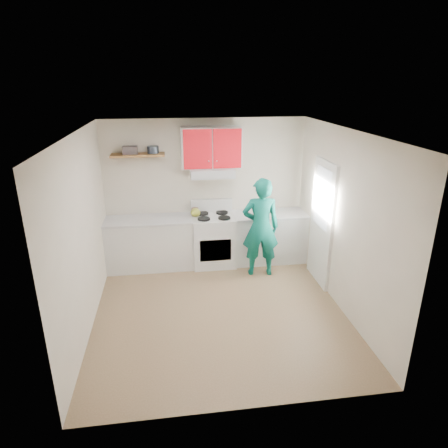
{
  "coord_description": "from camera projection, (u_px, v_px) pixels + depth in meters",
  "views": [
    {
      "loc": [
        -0.64,
        -5.0,
        3.23
      ],
      "look_at": [
        0.15,
        0.55,
        1.15
      ],
      "focal_mm": 31.52,
      "sensor_mm": 36.0,
      "label": 1
    }
  ],
  "objects": [
    {
      "name": "crock",
      "position": [
        195.0,
        212.0,
        7.04
      ],
      "size": [
        0.17,
        0.17,
        0.16
      ],
      "primitive_type": "cylinder",
      "rotation": [
        0.0,
        0.0,
        -0.37
      ],
      "color": "brown",
      "rests_on": "counter_left"
    },
    {
      "name": "kettle",
      "position": [
        195.0,
        212.0,
        6.98
      ],
      "size": [
        0.19,
        0.19,
        0.15
      ],
      "primitive_type": "ellipsoid",
      "rotation": [
        0.0,
        0.0,
        0.09
      ],
      "color": "olive",
      "rests_on": "stove"
    },
    {
      "name": "door",
      "position": [
        322.0,
        223.0,
        6.38
      ],
      "size": [
        0.05,
        0.85,
        2.05
      ],
      "primitive_type": "cube",
      "color": "white",
      "rests_on": "floor"
    },
    {
      "name": "back_wall",
      "position": [
        205.0,
        191.0,
        7.16
      ],
      "size": [
        3.6,
        0.04,
        2.6
      ],
      "primitive_type": "cube",
      "color": "beige",
      "rests_on": "floor"
    },
    {
      "name": "right_wall",
      "position": [
        343.0,
        222.0,
        5.64
      ],
      "size": [
        0.04,
        3.8,
        2.6
      ],
      "primitive_type": "cube",
      "color": "beige",
      "rests_on": "floor"
    },
    {
      "name": "upper_cabinets",
      "position": [
        211.0,
        147.0,
        6.74
      ],
      "size": [
        1.02,
        0.33,
        0.7
      ],
      "primitive_type": "cube",
      "color": "red",
      "rests_on": "back_wall"
    },
    {
      "name": "left_wall",
      "position": [
        83.0,
        235.0,
        5.16
      ],
      "size": [
        0.04,
        3.8,
        2.6
      ],
      "primitive_type": "cube",
      "color": "beige",
      "rests_on": "floor"
    },
    {
      "name": "counter_right",
      "position": [
        269.0,
        237.0,
        7.33
      ],
      "size": [
        1.32,
        0.6,
        0.9
      ],
      "primitive_type": "cube",
      "color": "silver",
      "rests_on": "floor"
    },
    {
      "name": "shelf",
      "position": [
        138.0,
        155.0,
        6.62
      ],
      "size": [
        0.9,
        0.3,
        0.04
      ],
      "primitive_type": "cube",
      "color": "brown",
      "rests_on": "back_wall"
    },
    {
      "name": "counter_left",
      "position": [
        150.0,
        244.0,
        7.04
      ],
      "size": [
        1.52,
        0.6,
        0.9
      ],
      "primitive_type": "cube",
      "color": "silver",
      "rests_on": "floor"
    },
    {
      "name": "stove",
      "position": [
        213.0,
        240.0,
        7.17
      ],
      "size": [
        0.76,
        0.65,
        0.92
      ],
      "primitive_type": "cube",
      "color": "white",
      "rests_on": "floor"
    },
    {
      "name": "floor",
      "position": [
        219.0,
        309.0,
        5.85
      ],
      "size": [
        3.8,
        3.8,
        0.0
      ],
      "primitive_type": "plane",
      "color": "brown",
      "rests_on": "ground"
    },
    {
      "name": "door_glass",
      "position": [
        322.0,
        198.0,
        6.23
      ],
      "size": [
        0.01,
        0.55,
        0.95
      ],
      "primitive_type": "cube",
      "color": "white",
      "rests_on": "door"
    },
    {
      "name": "ceiling",
      "position": [
        218.0,
        132.0,
        4.95
      ],
      "size": [
        3.6,
        3.8,
        0.04
      ],
      "primitive_type": "cube",
      "color": "white",
      "rests_on": "floor"
    },
    {
      "name": "silicone_mat",
      "position": [
        283.0,
        213.0,
        7.23
      ],
      "size": [
        0.32,
        0.28,
        0.01
      ],
      "primitive_type": "cube",
      "rotation": [
        0.0,
        0.0,
        -0.18
      ],
      "color": "red",
      "rests_on": "counter_right"
    },
    {
      "name": "person",
      "position": [
        261.0,
        227.0,
        6.65
      ],
      "size": [
        0.67,
        0.47,
        1.72
      ],
      "primitive_type": "imported",
      "rotation": [
        0.0,
        0.0,
        3.04
      ],
      "color": "#0B6657",
      "rests_on": "floor"
    },
    {
      "name": "range_hood",
      "position": [
        212.0,
        172.0,
        6.83
      ],
      "size": [
        0.76,
        0.44,
        0.15
      ],
      "primitive_type": "cube",
      "color": "silver",
      "rests_on": "back_wall"
    },
    {
      "name": "front_wall",
      "position": [
        245.0,
        301.0,
        3.64
      ],
      "size": [
        3.6,
        0.04,
        2.6
      ],
      "primitive_type": "cube",
      "color": "beige",
      "rests_on": "floor"
    },
    {
      "name": "books",
      "position": [
        130.0,
        150.0,
        6.6
      ],
      "size": [
        0.25,
        0.18,
        0.13
      ],
      "primitive_type": "cube",
      "rotation": [
        0.0,
        0.0,
        0.02
      ],
      "color": "#483F42",
      "rests_on": "shelf"
    },
    {
      "name": "cutting_board",
      "position": [
        257.0,
        215.0,
        7.12
      ],
      "size": [
        0.33,
        0.28,
        0.02
      ],
      "primitive_type": "cube",
      "rotation": [
        0.0,
        0.0,
        0.29
      ],
      "color": "olive",
      "rests_on": "counter_right"
    },
    {
      "name": "tin",
      "position": [
        153.0,
        150.0,
        6.66
      ],
      "size": [
        0.22,
        0.22,
        0.12
      ],
      "primitive_type": "cylinder",
      "rotation": [
        0.0,
        0.0,
        -0.14
      ],
      "color": "#333D4C",
      "rests_on": "shelf"
    }
  ]
}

